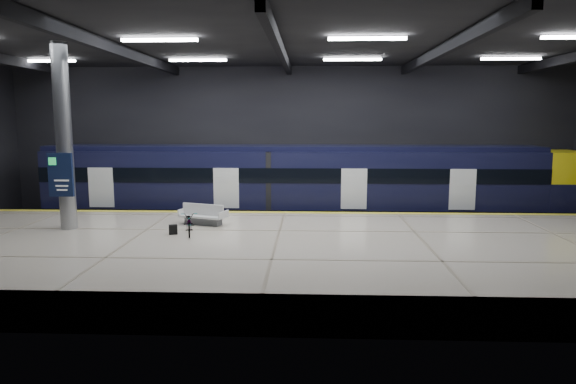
{
  "coord_description": "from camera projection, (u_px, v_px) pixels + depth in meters",
  "views": [
    {
      "loc": [
        1.11,
        -19.71,
        5.21
      ],
      "look_at": [
        0.21,
        1.5,
        2.2
      ],
      "focal_mm": 32.0,
      "sensor_mm": 36.0,
      "label": 1
    }
  ],
  "objects": [
    {
      "name": "ground",
      "position": [
        281.0,
        252.0,
        20.28
      ],
      "size": [
        30.0,
        30.0,
        0.0
      ],
      "primitive_type": "plane",
      "color": "black",
      "rests_on": "ground"
    },
    {
      "name": "room_shell",
      "position": [
        281.0,
        106.0,
        19.48
      ],
      "size": [
        30.1,
        16.1,
        8.05
      ],
      "color": "black",
      "rests_on": "ground"
    },
    {
      "name": "platform",
      "position": [
        277.0,
        255.0,
        17.73
      ],
      "size": [
        30.0,
        11.0,
        1.1
      ],
      "primitive_type": "cube",
      "color": "beige",
      "rests_on": "ground"
    },
    {
      "name": "safety_strip",
      "position": [
        284.0,
        212.0,
        22.84
      ],
      "size": [
        30.0,
        0.4,
        0.01
      ],
      "primitive_type": "cube",
      "color": "yellow",
      "rests_on": "platform"
    },
    {
      "name": "rails",
      "position": [
        287.0,
        223.0,
        25.71
      ],
      "size": [
        30.0,
        1.52,
        0.16
      ],
      "color": "gray",
      "rests_on": "ground"
    },
    {
      "name": "train",
      "position": [
        327.0,
        184.0,
        25.34
      ],
      "size": [
        29.4,
        2.84,
        3.79
      ],
      "color": "black",
      "rests_on": "ground"
    },
    {
      "name": "bench",
      "position": [
        203.0,
        217.0,
        20.18
      ],
      "size": [
        2.01,
        1.35,
        0.82
      ],
      "rotation": [
        0.0,
        0.0,
        -0.34
      ],
      "color": "#595B60",
      "rests_on": "platform"
    },
    {
      "name": "bicycle",
      "position": [
        189.0,
        223.0,
        18.42
      ],
      "size": [
        0.93,
        1.71,
        0.85
      ],
      "primitive_type": "imported",
      "rotation": [
        0.0,
        0.0,
        0.24
      ],
      "color": "#99999E",
      "rests_on": "platform"
    },
    {
      "name": "pannier_bag",
      "position": [
        173.0,
        229.0,
        18.48
      ],
      "size": [
        0.34,
        0.26,
        0.35
      ],
      "primitive_type": "cube",
      "rotation": [
        0.0,
        0.0,
        0.31
      ],
      "color": "black",
      "rests_on": "platform"
    },
    {
      "name": "info_column",
      "position": [
        64.0,
        140.0,
        18.97
      ],
      "size": [
        0.9,
        0.78,
        6.9
      ],
      "color": "#9EA0A5",
      "rests_on": "platform"
    }
  ]
}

